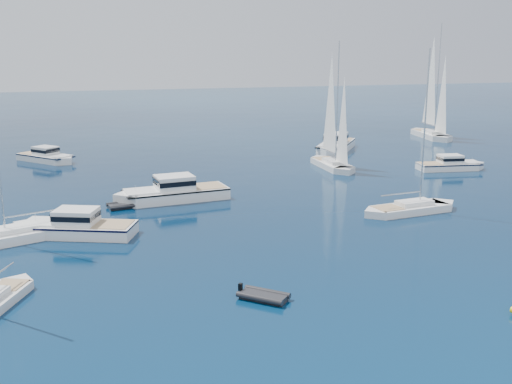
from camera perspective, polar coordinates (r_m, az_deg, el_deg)
The scene contains 12 objects.
ground at distance 31.46m, azimuth 15.84°, elevation -14.78°, with size 400.00×400.00×0.00m, color navy.
motor_cruiser_centre at distance 59.95m, azimuth -7.90°, elevation -0.78°, with size 3.70×12.08×3.17m, color white, non-canonical shape.
motor_cruiser_far_r at distance 78.21m, azimuth 17.95°, elevation 2.02°, with size 2.78×9.08×2.38m, color white, non-canonical shape.
motor_cruiser_far_l at distance 50.55m, azimuth -16.75°, elevation -3.94°, with size 3.26×10.65×2.80m, color white, non-canonical shape.
motor_cruiser_distant at distance 88.97m, azimuth 7.50°, elevation 3.88°, with size 3.87×12.66×3.32m, color white, non-canonical shape.
motor_cruiser_horizon at distance 84.41m, azimuth -19.14°, elevation 2.74°, with size 2.98×9.74×2.56m, color silver, non-canonical shape.
sailboat_mid_l at distance 50.85m, azimuth -21.33°, elevation -4.20°, with size 2.96×11.39×16.74m, color white, non-canonical shape.
sailboat_centre at distance 56.81m, azimuth 14.38°, elevation -1.88°, with size 2.69×10.34×15.19m, color white, non-canonical shape.
sailboat_sails_r at distance 76.27m, azimuth 7.19°, elevation 2.30°, with size 2.85×10.94×16.09m, color silver, non-canonical shape.
sailboat_sails_far at distance 105.85m, azimuth 16.19°, elevation 4.98°, with size 3.40×13.07×19.22m, color silver, non-canonical shape.
tender_grey_near at distance 36.52m, azimuth 0.71°, elevation -10.14°, with size 1.76×3.12×0.95m, color black, non-canonical shape.
tender_grey_far at distance 58.13m, azimuth -12.02°, elevation -1.41°, with size 2.14×3.96×0.95m, color black, non-canonical shape.
Camera 1 is at (-15.72, -23.00, 14.61)m, focal length 42.28 mm.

